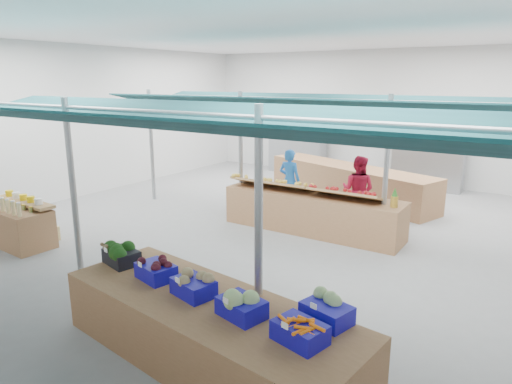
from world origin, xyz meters
TOP-DOWN VIEW (x-y plane):
  - floor at (0.00, 0.00)m, footprint 13.00×13.00m
  - hall at (0.00, 1.44)m, footprint 13.00×13.00m
  - pole_grid at (0.75, -1.75)m, footprint 10.00×4.60m
  - awnings at (0.75, -1.75)m, footprint 9.50×7.08m
  - back_shelving_left at (-2.50, 6.00)m, footprint 2.00×0.50m
  - back_shelving_right at (2.00, 6.00)m, footprint 2.00×0.50m
  - bottle_shelf at (-3.64, -3.57)m, footprint 1.74×1.12m
  - veg_counter at (2.10, -4.49)m, footprint 4.05×1.73m
  - fruit_counter at (0.95, 0.45)m, footprint 3.98×1.00m
  - far_counter at (0.50, 3.55)m, footprint 5.27×2.60m
  - crate_stack at (2.69, -4.16)m, footprint 0.63×0.51m
  - vendor_left at (-0.25, 1.55)m, footprint 0.58×0.39m
  - vendor_right at (1.55, 1.55)m, footprint 0.78×0.61m
  - crate_broccoli at (0.42, -4.30)m, footprint 0.56×0.45m
  - crate_beets at (1.18, -4.38)m, footprint 0.56×0.45m
  - crate_celeriac at (1.88, -4.46)m, footprint 0.56×0.45m
  - crate_cabbage at (2.64, -4.55)m, footprint 0.56×0.45m
  - crate_carrots at (3.40, -4.63)m, footprint 0.56×0.45m
  - sparrow at (0.23, -4.42)m, footprint 0.12×0.09m
  - apple_heap_yellow at (0.00, 0.34)m, footprint 1.92×0.75m
  - apple_heap_red at (1.75, 0.37)m, footprint 1.52×0.74m
  - pineapple at (2.74, 0.38)m, footprint 0.14×0.14m
  - crate_extra at (3.46, -4.14)m, footprint 0.57×0.46m

SIDE VIEW (x-z plane):
  - floor at x=0.00m, z-range 0.00..0.00m
  - crate_stack at x=2.69m, z-range 0.00..0.67m
  - veg_counter at x=2.10m, z-range 0.00..0.76m
  - bottle_shelf at x=-3.64m, z-range -0.10..0.94m
  - fruit_counter at x=0.95m, z-range 0.00..0.85m
  - far_counter at x=0.50m, z-range 0.00..0.94m
  - vendor_left at x=-0.25m, z-range 0.00..1.59m
  - vendor_right at x=1.55m, z-range 0.00..1.59m
  - crate_carrots at x=3.40m, z-range 0.73..1.02m
  - crate_beets at x=1.18m, z-range 0.75..1.04m
  - crate_celeriac at x=1.88m, z-range 0.75..1.07m
  - crate_extra at x=3.46m, z-range 0.75..1.07m
  - crate_broccoli at x=0.42m, z-range 0.75..1.10m
  - crate_cabbage at x=2.64m, z-range 0.75..1.10m
  - back_shelving_left at x=-2.50m, z-range 0.00..2.00m
  - back_shelving_right at x=2.00m, z-range 0.00..2.00m
  - sparrow at x=0.23m, z-range 0.96..1.07m
  - apple_heap_yellow at x=0.00m, z-range 0.88..1.15m
  - apple_heap_red at x=1.75m, z-range 0.88..1.15m
  - pineapple at x=2.74m, z-range 0.84..1.23m
  - pole_grid at x=0.75m, z-range 0.31..3.31m
  - hall at x=0.00m, z-range -3.85..9.15m
  - awnings at x=0.75m, z-range 2.63..2.93m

